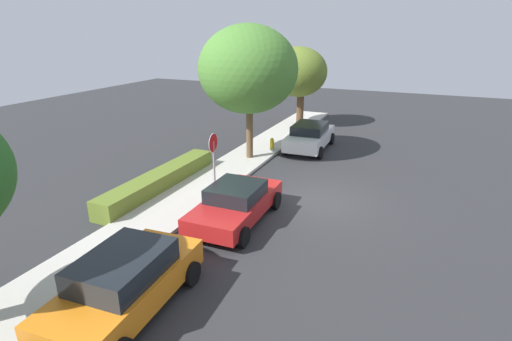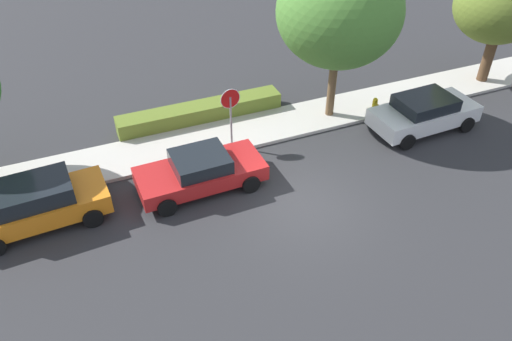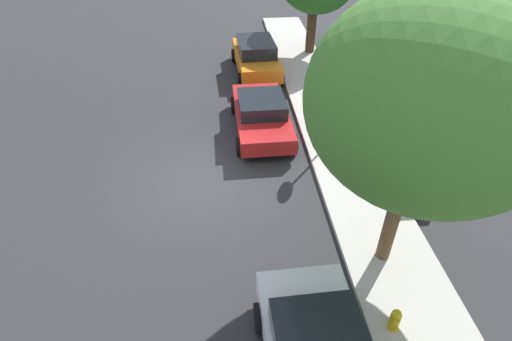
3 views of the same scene
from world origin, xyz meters
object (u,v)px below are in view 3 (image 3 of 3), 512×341
(street_tree_far, at_px, (432,100))
(parked_car_orange, at_px, (256,56))
(stop_sign, at_px, (326,110))
(fire_hydrant, at_px, (394,321))
(parked_car_red, at_px, (262,114))

(street_tree_far, bearing_deg, parked_car_orange, -169.38)
(stop_sign, xyz_separation_m, fire_hydrant, (6.49, 0.08, -1.37))
(stop_sign, distance_m, fire_hydrant, 6.64)
(parked_car_red, distance_m, parked_car_orange, 5.24)
(stop_sign, height_order, street_tree_far, street_tree_far)
(stop_sign, bearing_deg, fire_hydrant, 0.70)
(parked_car_orange, distance_m, fire_hydrant, 13.64)
(street_tree_far, relative_size, fire_hydrant, 9.16)
(parked_car_red, bearing_deg, stop_sign, 45.62)
(parked_car_orange, height_order, street_tree_far, street_tree_far)
(parked_car_orange, bearing_deg, parked_car_red, -3.02)
(stop_sign, bearing_deg, parked_car_orange, -167.40)
(street_tree_far, xyz_separation_m, fire_hydrant, (1.88, -0.53, -4.10))
(stop_sign, relative_size, parked_car_red, 0.58)
(parked_car_orange, height_order, fire_hydrant, parked_car_orange)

